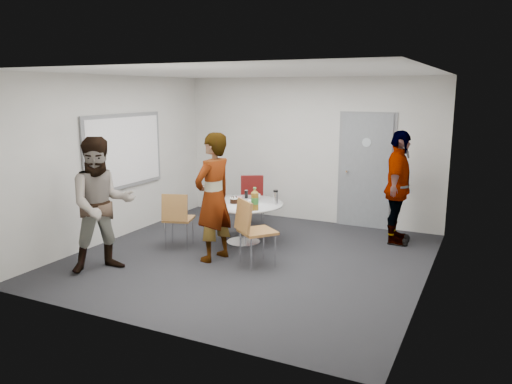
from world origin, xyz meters
The scene contains 15 objects.
floor centered at (0.00, 0.00, 0.00)m, with size 5.00×5.00×0.00m, color #222226.
ceiling centered at (0.00, 0.00, 2.70)m, with size 5.00×5.00×0.00m, color silver.
wall_back centered at (0.00, 2.50, 1.35)m, with size 5.00×5.00×0.00m, color silver.
wall_left centered at (-2.50, 0.00, 1.35)m, with size 5.00×5.00×0.00m, color silver.
wall_right centered at (2.50, 0.00, 1.35)m, with size 5.00×5.00×0.00m, color silver.
wall_front centered at (0.00, -2.50, 1.35)m, with size 5.00×5.00×0.00m, color silver.
door centered at (1.10, 2.48, 1.03)m, with size 1.02×0.17×2.12m.
whiteboard centered at (-2.46, 0.20, 1.45)m, with size 0.04×1.90×1.25m.
table centered at (-0.39, 0.61, 0.59)m, with size 1.29×1.29×1.02m.
chair_near_left centered at (-1.23, -0.09, 0.55)m, with size 0.54×0.57×0.90m.
chair_near_right centered at (0.17, -0.31, 0.59)m, with size 0.66×0.67×0.97m.
chair_far centered at (-0.79, 1.69, 0.56)m, with size 0.61×0.62×0.92m.
person_main centered at (-0.45, -0.29, 0.94)m, with size 0.68×0.45×1.88m, color #A5C6EA.
person_left centered at (-1.59, -1.33, 0.93)m, with size 0.90×0.70×1.85m, color white.
person_right centered at (1.81, 1.71, 0.92)m, with size 1.08×0.45×1.84m, color black.
Camera 1 is at (3.18, -6.36, 2.46)m, focal length 35.00 mm.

